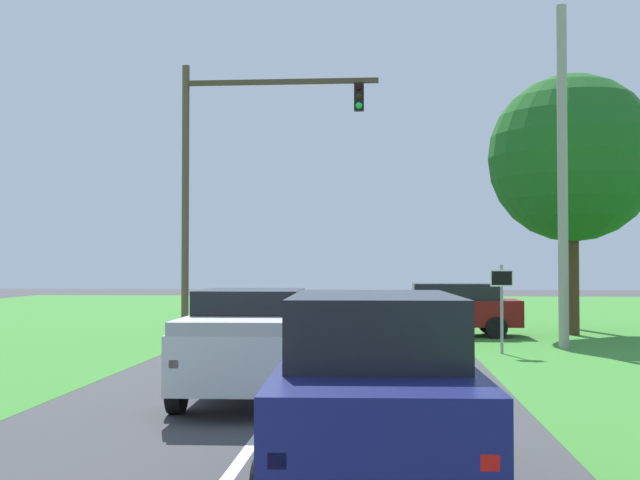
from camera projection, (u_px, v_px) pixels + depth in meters
ground_plane at (291, 390)px, 15.43m from camera, size 120.00×120.00×0.00m
red_suv_near at (374, 392)px, 8.37m from camera, size 2.23×4.70×2.04m
pickup_truck_lead at (252, 342)px, 14.55m from camera, size 2.31×5.43×1.90m
traffic_light at (230, 161)px, 27.61m from camera, size 6.55×0.40×8.97m
keep_moving_sign at (502, 297)px, 21.72m from camera, size 0.60×0.09×2.32m
oak_tree_right at (573, 158)px, 27.49m from camera, size 5.54×5.54×8.61m
crossing_suv_far at (450, 308)px, 27.08m from camera, size 4.56×2.14×1.71m
utility_pole_right at (563, 176)px, 23.17m from camera, size 0.28×0.28×9.59m
extra_tree_1 at (570, 138)px, 30.21m from camera, size 3.95×3.95×8.94m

